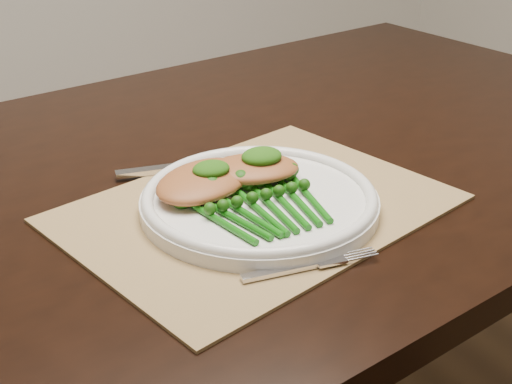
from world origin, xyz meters
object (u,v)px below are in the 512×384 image
chicken_fillet_left (203,181)px  broccolini_bundle (267,209)px  dining_table (237,356)px  dinner_plate (259,200)px  placemat (257,208)px

chicken_fillet_left → broccolini_bundle: chicken_fillet_left is taller
broccolini_bundle → dining_table: bearing=72.3°
dinner_plate → dining_table: bearing=73.6°
broccolini_bundle → dinner_plate: bearing=72.0°
dinner_plate → broccolini_bundle: broccolini_bundle is taller
dining_table → chicken_fillet_left: (-0.10, -0.12, 0.41)m
chicken_fillet_left → dinner_plate: bearing=-68.3°
dining_table → chicken_fillet_left: bearing=-139.9°
placemat → dinner_plate: (-0.00, -0.01, 0.02)m
dinner_plate → chicken_fillet_left: chicken_fillet_left is taller
dining_table → broccolini_bundle: 0.45m
dining_table → broccolini_bundle: size_ratio=10.27×
dining_table → broccolini_bundle: bearing=-115.5°
placemat → dining_table: bearing=58.6°
placemat → broccolini_bundle: size_ratio=2.77×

